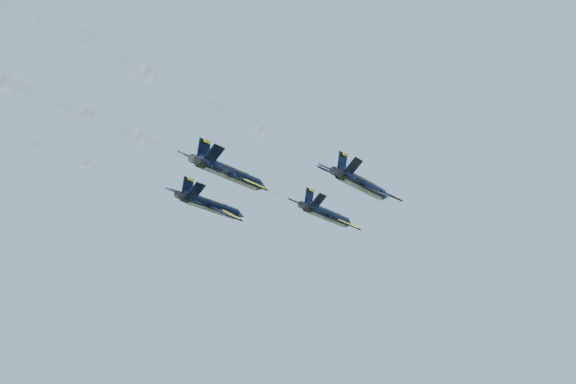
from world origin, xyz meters
The scene contains 6 objects.
jet_lead centered at (2.16, 11.03, 103.34)m, with size 10.85×15.30×5.45m.
jet_left centered at (-8.69, -1.90, 103.34)m, with size 10.85×15.30×5.45m.
jet_right centered at (13.47, -0.88, 103.34)m, with size 10.85×15.30×5.45m.
jet_slot centered at (2.41, -13.15, 103.34)m, with size 10.85×15.30×5.45m.
smoke_trail_lead centered at (3.75, -40.66, 103.37)m, with size 3.93×69.13×2.56m.
smoke_trail_right centered at (15.06, -52.57, 103.37)m, with size 3.93×69.13×2.56m.
Camera 1 is at (54.73, -86.52, 76.94)m, focal length 50.00 mm.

